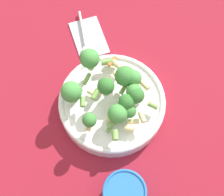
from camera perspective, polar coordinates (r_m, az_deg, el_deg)
The scene contains 6 objects.
ground_plane at distance 0.77m, azimuth 0.00°, elevation -1.60°, with size 3.00×3.00×0.00m, color maroon.
bowl at distance 0.75m, azimuth 0.00°, elevation -0.94°, with size 0.25×0.25×0.04m.
pasta_salad at distance 0.69m, azimuth -0.43°, elevation 1.48°, with size 0.21×0.19×0.09m.
cup at distance 0.67m, azimuth 2.20°, elevation -17.20°, with size 0.09×0.09×0.10m.
napkin at distance 0.86m, azimuth -4.26°, elevation 11.02°, with size 0.15×0.15×0.01m.
spoon at distance 0.85m, azimuth -4.95°, elevation 10.05°, with size 0.10×0.13×0.01m.
Camera 1 is at (0.12, -0.26, 0.71)m, focal length 50.00 mm.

